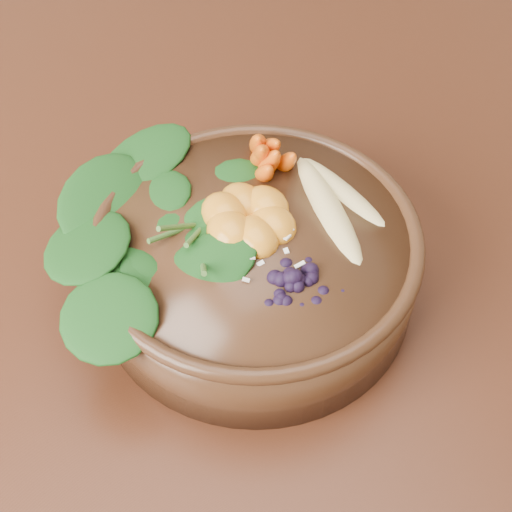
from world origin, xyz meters
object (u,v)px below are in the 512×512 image
blueberry_pile (295,267)px  kale_heap (178,191)px  mandarin_cluster (248,208)px  stoneware_bowl (256,263)px  banana_halves (337,188)px  carrot_cluster (266,129)px  dining_table (208,232)px

blueberry_pile → kale_heap: bearing=109.9°
kale_heap → mandarin_cluster: kale_heap is taller
stoneware_bowl → blueberry_pile: size_ratio=2.16×
stoneware_bowl → banana_halves: banana_halves is taller
banana_halves → mandarin_cluster: size_ratio=1.78×
kale_heap → carrot_cluster: carrot_cluster is taller
stoneware_bowl → carrot_cluster: 0.12m
blueberry_pile → banana_halves: bearing=36.6°
carrot_cluster → blueberry_pile: 0.14m
dining_table → carrot_cluster: bearing=-73.4°
mandarin_cluster → kale_heap: bearing=136.4°
stoneware_bowl → dining_table: bearing=80.3°
stoneware_bowl → kale_heap: kale_heap is taller
kale_heap → blueberry_pile: size_ratio=1.42×
stoneware_bowl → carrot_cluster: size_ratio=3.62×
carrot_cluster → banana_halves: 0.08m
dining_table → mandarin_cluster: (-0.02, -0.14, 0.18)m
mandarin_cluster → blueberry_pile: size_ratio=0.69×
kale_heap → carrot_cluster: (0.10, 0.01, 0.02)m
kale_heap → mandarin_cluster: (0.04, -0.04, -0.01)m
kale_heap → banana_halves: 0.14m
dining_table → banana_halves: 0.25m
carrot_cluster → mandarin_cluster: carrot_cluster is taller
kale_heap → blueberry_pile: kale_heap is taller
dining_table → mandarin_cluster: 0.24m
stoneware_bowl → kale_heap: size_ratio=1.53×
dining_table → stoneware_bowl: size_ratio=5.65×
carrot_cluster → blueberry_pile: (-0.05, -0.13, -0.02)m
kale_heap → carrot_cluster: bearing=8.6°
stoneware_bowl → mandarin_cluster: bearing=81.8°
carrot_cluster → stoneware_bowl: bearing=-123.7°
kale_heap → mandarin_cluster: 0.06m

